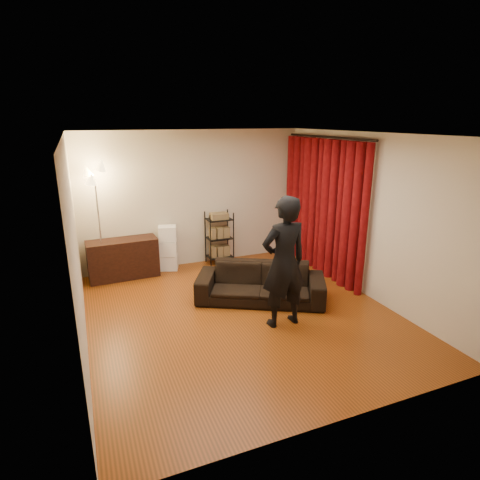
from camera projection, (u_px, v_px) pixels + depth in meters
name	position (u px, v px, depth m)	size (l,w,h in m)	color
floor	(241.00, 314.00, 6.22)	(5.00, 5.00, 0.00)	#8B3C11
ceiling	(242.00, 134.00, 5.43)	(5.00, 5.00, 0.00)	white
wall_back	(194.00, 199.00, 8.04)	(5.00, 5.00, 0.00)	beige
wall_front	(347.00, 299.00, 3.61)	(5.00, 5.00, 0.00)	beige
wall_left	(75.00, 248.00, 5.01)	(5.00, 5.00, 0.00)	beige
wall_right	(367.00, 216.00, 6.64)	(5.00, 5.00, 0.00)	beige
curtain_rod	(328.00, 137.00, 7.24)	(0.04, 0.04, 2.65)	black
curtain	(322.00, 208.00, 7.61)	(0.22, 2.65, 2.55)	maroon
sofa	(261.00, 283.00, 6.60)	(2.07, 0.81, 0.61)	black
person	(284.00, 262.00, 5.65)	(0.70, 0.46, 1.92)	black
media_cabinet	(123.00, 259.00, 7.54)	(1.27, 0.48, 0.74)	black
storage_boxes	(168.00, 248.00, 7.91)	(0.36, 0.29, 0.90)	white
wire_shelf	(219.00, 238.00, 8.24)	(0.50, 0.35, 1.09)	black
floor_lamp	(99.00, 226.00, 7.14)	(0.38, 0.38, 2.14)	silver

